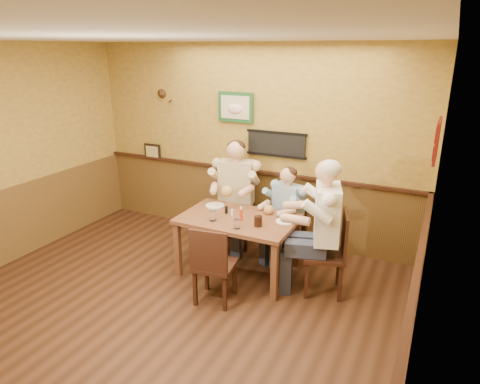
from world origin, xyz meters
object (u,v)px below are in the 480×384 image
object	(u,v)px
cola_tumbler	(258,221)
hot_sauce_bottle	(241,214)
water_glass_left	(213,216)
salt_shaker	(232,213)
diner_white_elder	(326,236)
diner_blue_polo	(288,218)
dining_table	(238,224)
pepper_shaker	(226,210)
chair_back_right	(287,230)
chair_back_left	(236,214)
chair_right_end	(324,253)
water_glass_mid	(237,224)
chair_near_side	(215,263)
diner_tan_shirt	(236,200)

from	to	relation	value
cola_tumbler	hot_sauce_bottle	world-z (taller)	hot_sauce_bottle
water_glass_left	salt_shaker	bearing A→B (deg)	59.64
water_glass_left	diner_white_elder	bearing A→B (deg)	10.50
cola_tumbler	diner_blue_polo	bearing A→B (deg)	83.57
dining_table	pepper_shaker	xyz separation A→B (m)	(-0.19, 0.06, 0.14)
salt_shaker	diner_blue_polo	bearing A→B (deg)	51.03
water_glass_left	cola_tumbler	bearing A→B (deg)	8.11
chair_back_right	hot_sauce_bottle	bearing A→B (deg)	-96.98
water_glass_left	chair_back_left	bearing A→B (deg)	98.86
cola_tumbler	chair_right_end	bearing A→B (deg)	12.22
chair_back_left	diner_blue_polo	bearing A→B (deg)	-16.01
pepper_shaker	diner_blue_polo	bearing A→B (deg)	43.79
water_glass_mid	salt_shaker	world-z (taller)	water_glass_mid
dining_table	hot_sauce_bottle	world-z (taller)	hot_sauce_bottle
chair_near_side	diner_white_elder	distance (m)	1.28
dining_table	pepper_shaker	world-z (taller)	pepper_shaker
pepper_shaker	diner_white_elder	bearing A→B (deg)	-1.56
dining_table	diner_white_elder	world-z (taller)	diner_white_elder
water_glass_mid	salt_shaker	distance (m)	0.39
salt_shaker	cola_tumbler	bearing A→B (deg)	-20.48
diner_white_elder	water_glass_mid	distance (m)	1.01
hot_sauce_bottle	salt_shaker	size ratio (longest dim) A/B	2.01
chair_back_right	chair_near_side	xyz separation A→B (m)	(-0.37, -1.32, 0.06)
water_glass_mid	cola_tumbler	distance (m)	0.26
diner_blue_polo	salt_shaker	xyz separation A→B (m)	(-0.51, -0.63, 0.22)
chair_near_side	pepper_shaker	bearing A→B (deg)	-80.40
cola_tumbler	diner_tan_shirt	bearing A→B (deg)	129.53
chair_back_left	dining_table	bearing A→B (deg)	-73.40
dining_table	water_glass_left	distance (m)	0.35
chair_near_side	pepper_shaker	size ratio (longest dim) A/B	9.98
water_glass_left	dining_table	bearing A→B (deg)	43.76
chair_right_end	diner_white_elder	world-z (taller)	diner_white_elder
pepper_shaker	chair_back_left	bearing A→B (deg)	105.55
diner_tan_shirt	water_glass_left	size ratio (longest dim) A/B	11.05
chair_right_end	water_glass_mid	distance (m)	1.05
cola_tumbler	pepper_shaker	xyz separation A→B (m)	(-0.52, 0.20, -0.02)
water_glass_mid	hot_sauce_bottle	bearing A→B (deg)	104.35
diner_tan_shirt	diner_blue_polo	bearing A→B (deg)	-16.01
diner_blue_polo	water_glass_left	bearing A→B (deg)	-108.11
chair_back_left	pepper_shaker	bearing A→B (deg)	-85.62
chair_back_right	diner_white_elder	xyz separation A→B (m)	(0.67, -0.62, 0.31)
chair_back_left	cola_tumbler	distance (m)	1.15
water_glass_mid	chair_near_side	bearing A→B (deg)	-103.31
water_glass_left	water_glass_mid	distance (m)	0.37
chair_right_end	cola_tumbler	size ratio (longest dim) A/B	8.03
dining_table	cola_tumbler	distance (m)	0.39
water_glass_left	water_glass_mid	bearing A→B (deg)	-13.74
chair_near_side	chair_back_right	bearing A→B (deg)	-113.96
pepper_shaker	chair_near_side	bearing A→B (deg)	-72.06
water_glass_left	pepper_shaker	xyz separation A→B (m)	(0.04, 0.28, -0.02)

